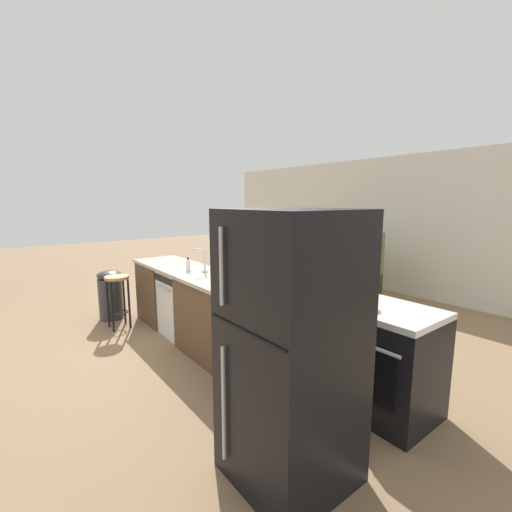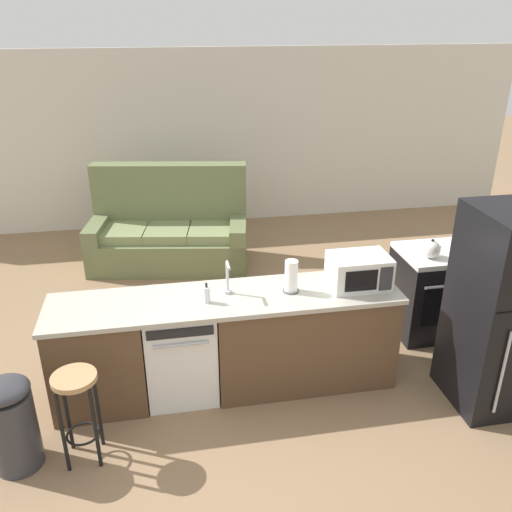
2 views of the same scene
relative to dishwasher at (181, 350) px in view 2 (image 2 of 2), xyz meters
The scene contains 14 objects.
ground_plane 0.49m from the dishwasher, ahead, with size 24.00×24.00×0.00m, color #896B4C.
wall_back 4.33m from the dishwasher, 82.54° to the left, with size 10.00×0.06×2.60m.
kitchen_counter 0.49m from the dishwasher, ahead, with size 2.94×0.66×0.90m.
dishwasher is the anchor object (origin of this frame).
stove_range 2.66m from the dishwasher, 11.91° to the left, with size 0.76×0.68×0.90m.
refrigerator 2.69m from the dishwasher, 11.93° to the right, with size 0.72×0.73×1.72m.
microwave 1.66m from the dishwasher, ahead, with size 0.50×0.37×0.28m.
sink_faucet 0.74m from the dishwasher, ahead, with size 0.07×0.18×0.30m.
paper_towel_roll 1.13m from the dishwasher, ahead, with size 0.14×0.14×0.28m.
soap_bottle 0.60m from the dishwasher, 15.00° to the right, with size 0.06×0.06×0.18m.
kettle 2.53m from the dishwasher, ahead, with size 0.21×0.17×0.19m.
bar_stool 1.01m from the dishwasher, 139.42° to the right, with size 0.32×0.32×0.74m.
trash_bin 1.39m from the dishwasher, 152.86° to the right, with size 0.35×0.35×0.74m.
couch 2.77m from the dishwasher, 89.77° to the left, with size 2.12×1.23×1.27m.
Camera 2 is at (-0.32, -3.92, 3.06)m, focal length 38.00 mm.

